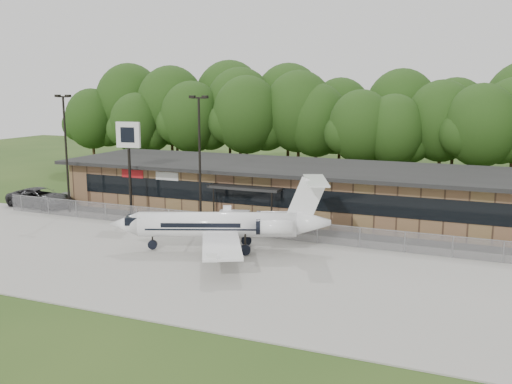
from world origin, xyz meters
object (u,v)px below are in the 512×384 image
at_px(suv, 40,198).
at_px(pole_sign, 129,145).
at_px(business_jet, 226,225).
at_px(terminal, 292,188).

height_order(suv, pole_sign, pole_sign).
bearing_deg(pole_sign, business_jet, -32.61).
xyz_separation_m(terminal, suv, (-22.00, -6.64, -1.29)).
height_order(business_jet, suv, business_jet).
relative_size(business_jet, pole_sign, 1.82).
distance_m(suv, pole_sign, 11.54).
distance_m(terminal, business_jet, 13.01).
height_order(terminal, suv, terminal).
relative_size(terminal, pole_sign, 5.09).
relative_size(terminal, business_jet, 2.80).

